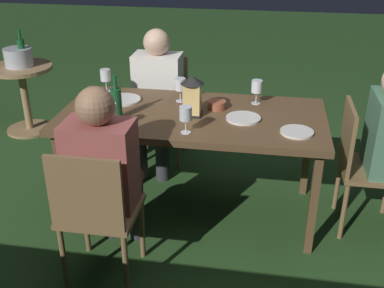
{
  "coord_description": "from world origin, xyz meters",
  "views": [
    {
      "loc": [
        -0.48,
        2.85,
        1.94
      ],
      "look_at": [
        0.0,
        0.0,
        0.53
      ],
      "focal_mm": 44.02,
      "sensor_mm": 36.0,
      "label": 1
    }
  ],
  "objects": [
    {
      "name": "chair_head_near",
      "position": [
        -1.13,
        0.0,
        0.49
      ],
      "size": [
        0.4,
        0.42,
        0.87
      ],
      "color": "brown",
      "rests_on": "ground"
    },
    {
      "name": "wine_glass_e",
      "position": [
        -0.01,
        0.31,
        0.87
      ],
      "size": [
        0.08,
        0.08,
        0.17
      ],
      "color": "silver",
      "rests_on": "dining_table"
    },
    {
      "name": "wine_glass_c",
      "position": [
        0.7,
        -0.32,
        0.87
      ],
      "size": [
        0.08,
        0.08,
        0.17
      ],
      "color": "silver",
      "rests_on": "dining_table"
    },
    {
      "name": "dining_table",
      "position": [
        0.0,
        0.0,
        0.69
      ],
      "size": [
        1.76,
        0.85,
        0.75
      ],
      "color": "brown",
      "rests_on": "ground"
    },
    {
      "name": "plate_c",
      "position": [
        0.52,
        -0.15,
        0.76
      ],
      "size": [
        0.25,
        0.25,
        0.01
      ],
      "primitive_type": "cylinder",
      "color": "silver",
      "rests_on": "dining_table"
    },
    {
      "name": "side_table",
      "position": [
        1.83,
        -1.11,
        0.44
      ],
      "size": [
        0.59,
        0.59,
        0.66
      ],
      "color": "#9E7A51",
      "rests_on": "ground"
    },
    {
      "name": "plate_b",
      "position": [
        -0.68,
        0.2,
        0.76
      ],
      "size": [
        0.2,
        0.2,
        0.01
      ],
      "primitive_type": "cylinder",
      "color": "silver",
      "rests_on": "dining_table"
    },
    {
      "name": "chair_side_right_b",
      "position": [
        0.4,
        0.82,
        0.49
      ],
      "size": [
        0.42,
        0.4,
        0.87
      ],
      "color": "brown",
      "rests_on": "ground"
    },
    {
      "name": "lantern_centerpiece",
      "position": [
        -0.01,
        0.02,
        0.9
      ],
      "size": [
        0.15,
        0.15,
        0.27
      ],
      "color": "black",
      "rests_on": "dining_table"
    },
    {
      "name": "chair_side_left_b",
      "position": [
        0.4,
        -0.82,
        0.49
      ],
      "size": [
        0.42,
        0.4,
        0.87
      ],
      "color": "brown",
      "rests_on": "ground"
    },
    {
      "name": "bowl_bread",
      "position": [
        0.72,
        -0.02,
        0.78
      ],
      "size": [
        0.15,
        0.15,
        0.06
      ],
      "color": "silver",
      "rests_on": "dining_table"
    },
    {
      "name": "bowl_olives",
      "position": [
        -0.15,
        -0.12,
        0.78
      ],
      "size": [
        0.13,
        0.13,
        0.05
      ],
      "color": "#9E5138",
      "rests_on": "dining_table"
    },
    {
      "name": "ice_bucket",
      "position": [
        1.82,
        -1.11,
        0.75
      ],
      "size": [
        0.26,
        0.26,
        0.34
      ],
      "color": "#B2B7BF",
      "rests_on": "side_table"
    },
    {
      "name": "ground_plane",
      "position": [
        0.0,
        0.0,
        0.0
      ],
      "size": [
        16.0,
        16.0,
        0.0
      ],
      "primitive_type": "plane",
      "color": "#26471E"
    },
    {
      "name": "wine_glass_b",
      "position": [
        -0.41,
        -0.25,
        0.87
      ],
      "size": [
        0.08,
        0.08,
        0.17
      ],
      "color": "silver",
      "rests_on": "dining_table"
    },
    {
      "name": "person_in_rust",
      "position": [
        0.4,
        0.62,
        0.64
      ],
      "size": [
        0.38,
        0.47,
        1.15
      ],
      "color": "#9E4C47",
      "rests_on": "ground"
    },
    {
      "name": "person_in_cream",
      "position": [
        0.4,
        -0.62,
        0.64
      ],
      "size": [
        0.38,
        0.47,
        1.15
      ],
      "color": "white",
      "rests_on": "ground"
    },
    {
      "name": "wine_glass_a",
      "position": [
        0.12,
        -0.21,
        0.87
      ],
      "size": [
        0.08,
        0.08,
        0.17
      ],
      "color": "silver",
      "rests_on": "dining_table"
    },
    {
      "name": "plate_a",
      "position": [
        -0.34,
        0.04,
        0.76
      ],
      "size": [
        0.22,
        0.22,
        0.01
      ],
      "primitive_type": "cylinder",
      "color": "silver",
      "rests_on": "dining_table"
    },
    {
      "name": "wine_glass_d",
      "position": [
        0.44,
        0.33,
        0.87
      ],
      "size": [
        0.08,
        0.08,
        0.17
      ],
      "color": "silver",
      "rests_on": "dining_table"
    },
    {
      "name": "green_bottle_on_table",
      "position": [
        0.46,
        0.16,
        0.86
      ],
      "size": [
        0.07,
        0.07,
        0.29
      ],
      "color": "#195128",
      "rests_on": "dining_table"
    }
  ]
}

